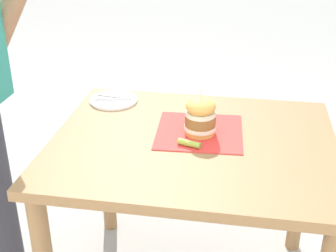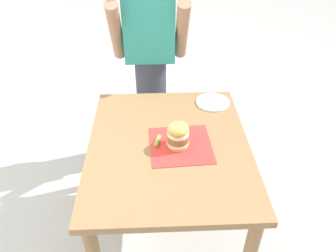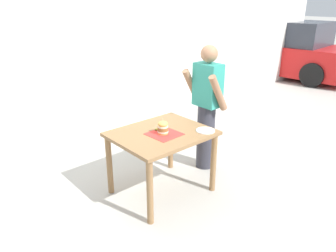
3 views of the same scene
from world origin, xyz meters
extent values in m
plane|color=#ADAAA3|center=(0.00, 0.00, 0.00)|extent=(80.00, 80.00, 0.00)
cube|color=olive|center=(0.00, 0.00, 0.77)|extent=(0.90, 1.09, 0.04)
cylinder|color=olive|center=(-0.39, -0.49, 0.37)|extent=(0.07, 0.07, 0.75)
cylinder|color=olive|center=(0.39, -0.49, 0.37)|extent=(0.07, 0.07, 0.75)
cylinder|color=olive|center=(-0.39, 0.49, 0.37)|extent=(0.07, 0.07, 0.75)
cylinder|color=olive|center=(0.39, 0.49, 0.37)|extent=(0.07, 0.07, 0.75)
cube|color=red|center=(0.07, -0.02, 0.79)|extent=(0.36, 0.36, 0.00)
cylinder|color=gold|center=(0.05, -0.02, 0.80)|extent=(0.12, 0.12, 0.02)
cylinder|color=silver|center=(0.05, -0.02, 0.82)|extent=(0.13, 0.13, 0.02)
cylinder|color=brown|center=(0.05, -0.02, 0.85)|extent=(0.12, 0.12, 0.04)
cylinder|color=silver|center=(0.05, -0.02, 0.88)|extent=(0.12, 0.12, 0.02)
ellipsoid|color=gold|center=(0.05, -0.02, 0.91)|extent=(0.12, 0.12, 0.07)
cylinder|color=#D1B77F|center=(0.05, -0.02, 0.95)|extent=(0.00, 0.00, 0.05)
cylinder|color=#8EA83D|center=(-0.06, 0.01, 0.80)|extent=(0.05, 0.09, 0.02)
cylinder|color=white|center=(0.31, 0.41, 0.79)|extent=(0.22, 0.22, 0.01)
cylinder|color=silver|center=(0.30, 0.41, 0.80)|extent=(0.04, 0.17, 0.01)
cylinder|color=silver|center=(0.33, 0.41, 0.80)|extent=(0.03, 0.17, 0.01)
cylinder|color=#33333D|center=(-0.10, 0.87, 0.45)|extent=(0.24, 0.24, 0.90)
cube|color=teal|center=(-0.10, 0.87, 1.18)|extent=(0.36, 0.22, 0.56)
sphere|color=#9E7051|center=(-0.10, 0.87, 1.58)|extent=(0.22, 0.22, 0.22)
cylinder|color=#9E7051|center=(-0.33, 0.81, 1.13)|extent=(0.09, 0.34, 0.50)
cylinder|color=#9E7051|center=(0.13, 0.81, 1.13)|extent=(0.09, 0.34, 0.50)
cube|color=red|center=(-2.63, 6.97, 0.54)|extent=(4.33, 2.06, 0.80)
cube|color=#2D333D|center=(-2.48, 6.99, 1.27)|extent=(2.23, 1.74, 0.66)
cylinder|color=black|center=(-3.85, 6.05, 0.32)|extent=(0.66, 0.28, 0.64)
cylinder|color=black|center=(-4.00, 7.66, 0.32)|extent=(0.66, 0.28, 0.64)
cylinder|color=black|center=(-1.26, 6.28, 0.32)|extent=(0.66, 0.28, 0.64)
cylinder|color=black|center=(-1.40, 7.89, 0.32)|extent=(0.66, 0.28, 0.64)
cube|color=#145933|center=(-8.18, 6.31, 0.54)|extent=(4.33, 2.05, 0.80)
cube|color=#2D333D|center=(-8.03, 6.32, 1.27)|extent=(2.22, 1.73, 0.66)
cylinder|color=black|center=(-9.40, 5.39, 0.32)|extent=(0.66, 0.27, 0.64)
cylinder|color=black|center=(-9.54, 7.00, 0.32)|extent=(0.66, 0.27, 0.64)
cylinder|color=black|center=(-6.81, 5.61, 0.32)|extent=(0.66, 0.27, 0.64)
cylinder|color=black|center=(-6.95, 7.22, 0.32)|extent=(0.66, 0.27, 0.64)
camera|label=1|loc=(-1.59, -0.17, 1.64)|focal=50.00mm
camera|label=2|loc=(-0.06, -1.40, 1.98)|focal=35.00mm
camera|label=3|loc=(2.67, -2.23, 2.24)|focal=35.00mm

